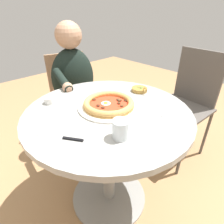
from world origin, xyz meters
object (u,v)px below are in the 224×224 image
ramekin_capers (50,100)px  cafe_chair_diner (71,91)px  fork_utensil (163,109)px  cafe_chair_spare_far (188,97)px  dining_table (108,135)px  steak_knife (66,138)px  olive_pan (140,89)px  water_glass (121,130)px  pizza_on_plate (109,104)px  diner_person (75,99)px

ramekin_capers → cafe_chair_diner: cafe_chair_diner is taller
fork_utensil → cafe_chair_spare_far: cafe_chair_spare_far is taller
dining_table → ramekin_capers: size_ratio=14.25×
dining_table → cafe_chair_spare_far: size_ratio=0.98×
dining_table → cafe_chair_diner: bearing=-107.5°
steak_knife → olive_pan: bearing=-171.1°
ramekin_capers → fork_utensil: (-0.41, 0.50, -0.02)m
water_glass → cafe_chair_spare_far: cafe_chair_spare_far is taller
dining_table → pizza_on_plate: size_ratio=2.64×
cafe_chair_diner → water_glass: bearing=69.5°
olive_pan → cafe_chair_diner: 0.76m
olive_pan → cafe_chair_diner: (0.08, -0.72, -0.22)m
dining_table → fork_utensil: (-0.23, 0.20, 0.17)m
cafe_chair_diner → pizza_on_plate: bearing=73.9°
pizza_on_plate → olive_pan: (-0.30, -0.02, -0.01)m
pizza_on_plate → steak_knife: 0.33m
dining_table → water_glass: water_glass is taller
fork_utensil → cafe_chair_spare_far: (-0.63, -0.13, -0.18)m
ramekin_capers → steak_knife: bearing=71.7°
dining_table → ramekin_capers: ramekin_capers is taller
diner_person → cafe_chair_diner: diner_person is taller
fork_utensil → diner_person: diner_person is taller
cafe_chair_spare_far → pizza_on_plate: bearing=-6.3°
olive_pan → cafe_chair_spare_far: 0.58m
cafe_chair_diner → olive_pan: bearing=96.4°
dining_table → diner_person: size_ratio=0.80×
dining_table → fork_utensil: size_ratio=5.93×
ramekin_capers → diner_person: diner_person is taller
water_glass → olive_pan: water_glass is taller
dining_table → water_glass: bearing=59.8°
fork_utensil → cafe_chair_diner: cafe_chair_diner is taller
steak_knife → fork_utensil: bearing=164.6°
steak_knife → ramekin_capers: 0.37m
dining_table → steak_knife: (0.30, 0.06, 0.17)m
cafe_chair_diner → fork_utensil: bearing=89.1°
olive_pan → diner_person: (0.12, -0.60, -0.24)m
olive_pan → steak_knife: bearing=8.9°
dining_table → diner_person: 0.67m
water_glass → cafe_chair_spare_far: (-0.98, -0.14, -0.21)m
fork_utensil → pizza_on_plate: bearing=-47.9°
water_glass → fork_utensil: bearing=-178.5°
olive_pan → cafe_chair_spare_far: (-0.53, 0.11, -0.19)m
olive_pan → fork_utensil: (0.10, 0.24, -0.01)m
cafe_chair_spare_far → ramekin_capers: bearing=-19.5°
steak_knife → olive_pan: 0.63m
pizza_on_plate → cafe_chair_spare_far: 0.86m
water_glass → cafe_chair_diner: 1.07m
ramekin_capers → cafe_chair_spare_far: size_ratio=0.07×
pizza_on_plate → fork_utensil: (-0.20, 0.22, -0.02)m
ramekin_capers → diner_person: bearing=-138.0°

